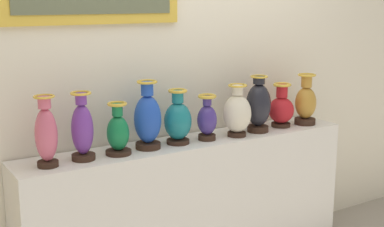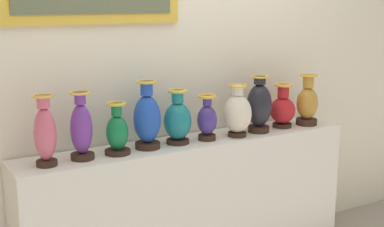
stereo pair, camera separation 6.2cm
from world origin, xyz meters
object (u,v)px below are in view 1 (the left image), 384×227
(vase_sapphire, at_px, (148,119))
(vase_onyx, at_px, (258,106))
(vase_violet, at_px, (82,130))
(vase_crimson, at_px, (281,109))
(vase_ivory, at_px, (237,113))
(vase_rose, at_px, (46,134))
(vase_teal, at_px, (178,120))
(vase_emerald, at_px, (118,133))
(vase_indigo, at_px, (207,119))
(vase_ochre, at_px, (306,103))

(vase_sapphire, bearing_deg, vase_onyx, -1.83)
(vase_violet, xyz_separation_m, vase_crimson, (1.49, 0.01, -0.04))
(vase_ivory, bearing_deg, vase_rose, 179.06)
(vase_teal, bearing_deg, vase_emerald, -177.38)
(vase_rose, bearing_deg, vase_onyx, 0.10)
(vase_indigo, bearing_deg, vase_onyx, -0.58)
(vase_crimson, bearing_deg, vase_teal, 179.99)
(vase_teal, height_order, vase_crimson, vase_teal)
(vase_sapphire, xyz_separation_m, vase_ochre, (1.27, -0.04, -0.03))
(vase_rose, bearing_deg, vase_ochre, -0.17)
(vase_indigo, bearing_deg, vase_violet, 179.41)
(vase_ochre, bearing_deg, vase_onyx, 178.91)
(vase_crimson, bearing_deg, vase_ochre, -9.72)
(vase_teal, bearing_deg, vase_crimson, -0.01)
(vase_rose, height_order, vase_onyx, vase_rose)
(vase_teal, distance_m, vase_ivory, 0.43)
(vase_emerald, relative_size, vase_sapphire, 0.74)
(vase_emerald, xyz_separation_m, vase_indigo, (0.63, -0.00, 0.01))
(vase_rose, distance_m, vase_indigo, 1.05)
(vase_indigo, xyz_separation_m, vase_onyx, (0.42, -0.00, 0.04))
(vase_teal, xyz_separation_m, vase_ivory, (0.43, -0.05, 0.01))
(vase_ivory, bearing_deg, vase_crimson, 6.58)
(vase_onyx, distance_m, vase_ochre, 0.43)
(vase_violet, distance_m, vase_indigo, 0.84)
(vase_rose, distance_m, vase_ochre, 1.91)
(vase_indigo, distance_m, vase_onyx, 0.42)
(vase_rose, height_order, vase_ochre, vase_rose)
(vase_rose, relative_size, vase_sapphire, 0.94)
(vase_rose, xyz_separation_m, vase_teal, (0.84, 0.03, -0.03))
(vase_emerald, height_order, vase_ivory, vase_ivory)
(vase_rose, distance_m, vase_emerald, 0.43)
(vase_violet, relative_size, vase_ivory, 1.12)
(vase_emerald, relative_size, vase_onyx, 0.80)
(vase_rose, distance_m, vase_ivory, 1.27)
(vase_sapphire, xyz_separation_m, vase_indigo, (0.42, -0.02, -0.05))
(vase_violet, height_order, vase_ochre, vase_violet)
(vase_violet, distance_m, vase_emerald, 0.22)
(vase_ivory, bearing_deg, vase_emerald, 177.92)
(vase_crimson, height_order, vase_ochre, vase_ochre)
(vase_teal, distance_m, vase_crimson, 0.86)
(vase_violet, bearing_deg, vase_ochre, -0.72)
(vase_teal, bearing_deg, vase_sapphire, 179.88)
(vase_ochre, bearing_deg, vase_crimson, 170.28)
(vase_onyx, height_order, vase_ochre, vase_onyx)
(vase_rose, relative_size, vase_ivory, 1.13)
(vase_indigo, height_order, vase_onyx, vase_onyx)
(vase_rose, xyz_separation_m, vase_sapphire, (0.63, 0.03, 0.00))
(vase_indigo, height_order, vase_ivory, vase_ivory)
(vase_rose, height_order, vase_indigo, vase_rose)
(vase_sapphire, distance_m, vase_indigo, 0.42)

